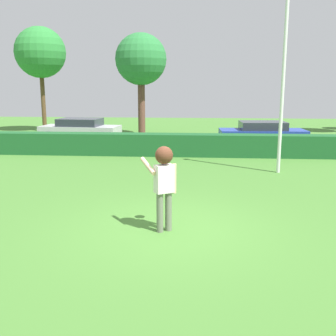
{
  "coord_description": "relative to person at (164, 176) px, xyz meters",
  "views": [
    {
      "loc": [
        0.62,
        -8.15,
        3.01
      ],
      "look_at": [
        -0.11,
        0.85,
        1.15
      ],
      "focal_mm": 43.05,
      "sensor_mm": 36.0,
      "label": 1
    }
  ],
  "objects": [
    {
      "name": "maple_tree",
      "position": [
        -2.82,
        16.22,
        3.28
      ],
      "size": [
        3.02,
        3.02,
        6.03
      ],
      "color": "brown",
      "rests_on": "ground"
    },
    {
      "name": "frisbee",
      "position": [
        -0.07,
        0.48,
        -0.11
      ],
      "size": [
        0.23,
        0.23,
        0.03
      ],
      "color": "orange"
    },
    {
      "name": "parked_car_blue",
      "position": [
        3.81,
        12.29,
        -0.49
      ],
      "size": [
        4.28,
        1.98,
        1.25
      ],
      "color": "#263FA5",
      "rests_on": "ground"
    },
    {
      "name": "parked_car_silver",
      "position": [
        -5.79,
        13.44,
        -0.49
      ],
      "size": [
        4.33,
        2.1,
        1.25
      ],
      "color": "#B7B7BC",
      "rests_on": "ground"
    },
    {
      "name": "person",
      "position": [
        0.0,
        0.0,
        0.0
      ],
      "size": [
        0.79,
        0.59,
        1.8
      ],
      "color": "slate",
      "rests_on": "ground"
    },
    {
      "name": "hedge_row",
      "position": [
        0.11,
        9.3,
        -0.7
      ],
      "size": [
        22.82,
        0.9,
        0.95
      ],
      "primitive_type": "cube",
      "color": "#1C5627",
      "rests_on": "ground"
    },
    {
      "name": "oak_tree",
      "position": [
        -9.56,
        17.93,
        3.87
      ],
      "size": [
        3.23,
        3.23,
        6.69
      ],
      "color": "brown",
      "rests_on": "ground"
    },
    {
      "name": "lamppost",
      "position": [
        3.48,
        6.11,
        2.27
      ],
      "size": [
        0.24,
        0.24,
        6.26
      ],
      "color": "silver",
      "rests_on": "ground"
    },
    {
      "name": "ground_plane",
      "position": [
        0.11,
        0.14,
        -1.18
      ],
      "size": [
        60.0,
        60.0,
        0.0
      ],
      "primitive_type": "plane",
      "color": "#457A30"
    }
  ]
}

